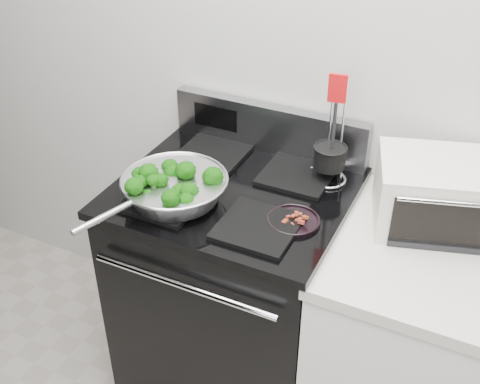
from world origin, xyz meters
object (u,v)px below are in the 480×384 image
Objects in this scene: skillet at (174,187)px; toaster_oven at (439,194)px; bacon_plate at (294,218)px; utensil_holder at (329,163)px; gas_range at (234,287)px.

toaster_oven is at bearing 38.79° from skillet.
bacon_plate is 0.42× the size of utensil_holder.
skillet is 0.85m from toaster_oven.
bacon_plate is (0.26, -0.09, 0.48)m from gas_range.
skillet reaches higher than bacon_plate.
bacon_plate is (0.40, 0.06, -0.04)m from skillet.
skillet is 0.54m from utensil_holder.
skillet is (-0.14, -0.16, 0.52)m from gas_range.
bacon_plate is at bearing -166.16° from toaster_oven.
utensil_holder is 0.38m from toaster_oven.
utensil_holder reaches higher than skillet.
gas_range is 0.86m from toaster_oven.
bacon_plate is at bearing 27.18° from skillet.
skillet is 3.24× the size of bacon_plate.
utensil_holder is 0.89× the size of toaster_oven.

